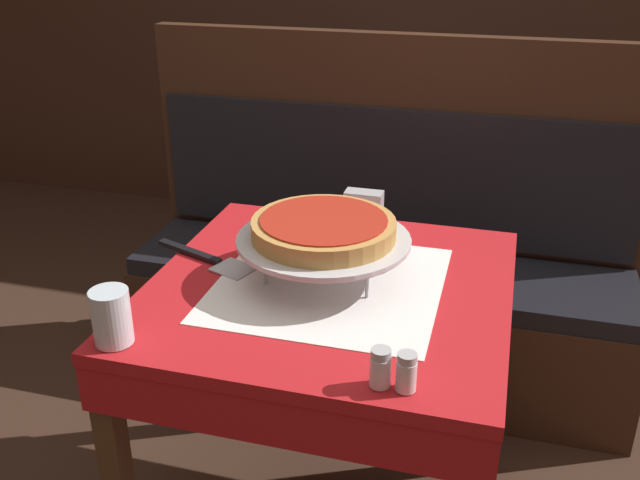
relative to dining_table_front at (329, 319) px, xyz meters
The scene contains 11 objects.
dining_table_front is the anchor object (origin of this frame).
dining_table_rear 1.68m from the dining_table_front, 94.94° to the left, with size 0.65×0.65×0.75m.
booth_bench 0.84m from the dining_table_front, 91.56° to the left, with size 1.68×0.45×1.16m.
pizza_pan_stand 0.19m from the dining_table_front, 129.20° to the left, with size 0.39×0.39×0.10m.
deep_dish_pizza 0.22m from the dining_table_front, 129.20° to the left, with size 0.32×0.32×0.05m.
pizza_server 0.33m from the dining_table_front, behind, with size 0.29×0.15×0.01m.
water_glass_near 0.51m from the dining_table_front, 134.85° to the right, with size 0.08×0.08×0.11m.
salt_shaker 0.41m from the dining_table_front, 61.94° to the right, with size 0.04×0.04×0.07m.
pepper_shaker 0.43m from the dining_table_front, 56.31° to the right, with size 0.04×0.04×0.07m.
napkin_holder 0.38m from the dining_table_front, 89.73° to the left, with size 0.10×0.05×0.09m.
condiment_caddy 1.66m from the dining_table_front, 97.28° to the left, with size 0.13×0.13×0.15m.
Camera 1 is at (0.36, -1.37, 1.51)m, focal length 40.00 mm.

